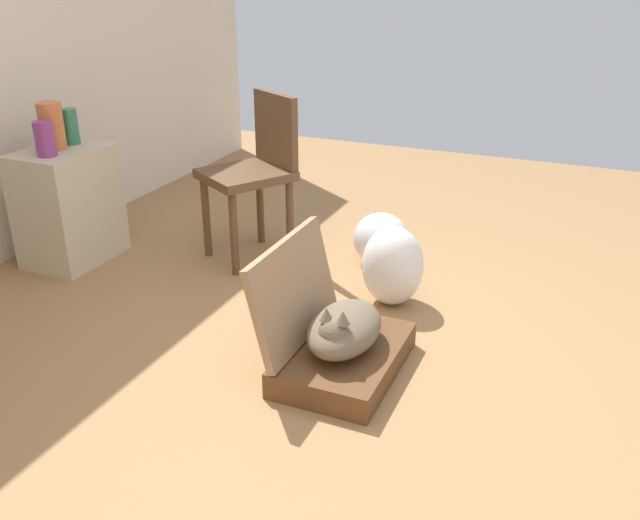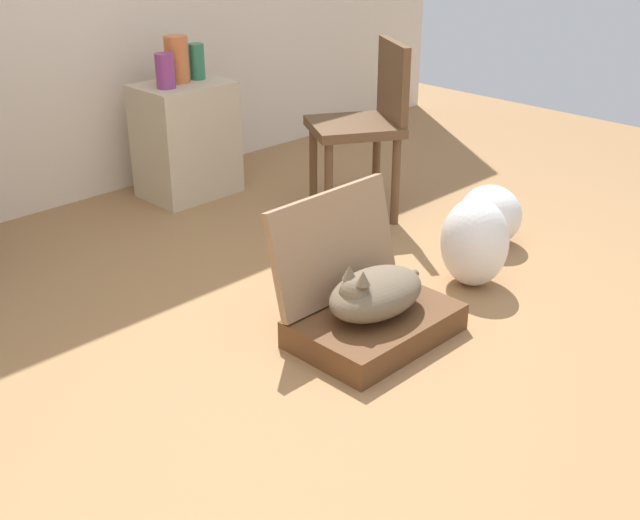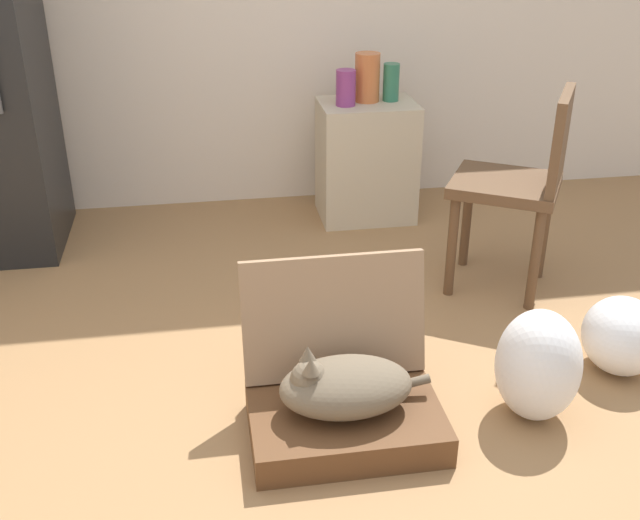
% 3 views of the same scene
% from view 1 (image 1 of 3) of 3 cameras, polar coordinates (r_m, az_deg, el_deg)
% --- Properties ---
extents(ground_plane, '(7.68, 7.68, 0.00)m').
position_cam_1_polar(ground_plane, '(2.78, 0.65, -11.01)').
color(ground_plane, '#9E7247').
rests_on(ground_plane, ground).
extents(suitcase_base, '(0.64, 0.44, 0.11)m').
position_cam_1_polar(suitcase_base, '(2.88, 2.10, -8.26)').
color(suitcase_base, brown).
rests_on(suitcase_base, ground).
extents(suitcase_lid, '(0.64, 0.14, 0.43)m').
position_cam_1_polar(suitcase_lid, '(2.83, -2.20, -2.57)').
color(suitcase_lid, '#9B7756').
rests_on(suitcase_lid, suitcase_base).
extents(cat, '(0.52, 0.28, 0.24)m').
position_cam_1_polar(cat, '(2.80, 2.07, -5.79)').
color(cat, brown).
rests_on(cat, suitcase_base).
extents(plastic_bag_white, '(0.29, 0.31, 0.41)m').
position_cam_1_polar(plastic_bag_white, '(3.37, 6.09, -0.48)').
color(plastic_bag_white, white).
rests_on(plastic_bag_white, ground).
extents(plastic_bag_clear, '(0.29, 0.32, 0.30)m').
position_cam_1_polar(plastic_bag_clear, '(3.83, 5.13, 1.76)').
color(plastic_bag_clear, white).
rests_on(plastic_bag_clear, ground).
extents(side_table, '(0.51, 0.38, 0.64)m').
position_cam_1_polar(side_table, '(4.07, -20.27, 4.28)').
color(side_table, beige).
rests_on(side_table, ground).
extents(vase_tall, '(0.10, 0.10, 0.18)m').
position_cam_1_polar(vase_tall, '(3.85, -22.04, 9.39)').
color(vase_tall, '#8C387A').
rests_on(vase_tall, side_table).
extents(vase_short, '(0.09, 0.09, 0.19)m').
position_cam_1_polar(vase_short, '(4.07, -20.15, 10.45)').
color(vase_short, '#2D7051').
rests_on(vase_short, side_table).
extents(vase_round, '(0.13, 0.13, 0.25)m').
position_cam_1_polar(vase_round, '(3.98, -21.55, 10.39)').
color(vase_round, '#CC6B38').
rests_on(vase_round, side_table).
extents(chair, '(0.59, 0.58, 0.92)m').
position_cam_1_polar(chair, '(3.84, -5.38, 7.61)').
color(chair, brown).
rests_on(chair, ground).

